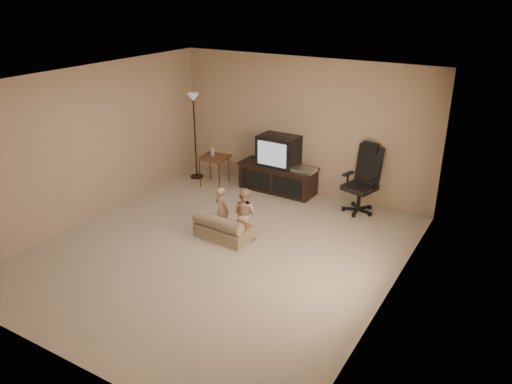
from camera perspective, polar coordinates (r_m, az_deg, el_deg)
floor at (r=7.48m, az=-4.29°, el=-6.65°), size 5.50×5.50×0.00m
room_shell at (r=6.87m, az=-4.65°, el=4.47°), size 5.50×5.50×5.50m
tv_stand at (r=9.39m, az=2.57°, el=2.69°), size 1.52×0.59×1.08m
office_chair at (r=8.73m, az=12.05°, el=0.49°), size 0.68×0.70×1.20m
side_table at (r=9.68m, az=-4.83°, el=3.94°), size 0.58×0.58×0.78m
floor_lamp at (r=9.93m, az=-7.09°, el=8.50°), size 0.27×0.27×1.72m
child_sofa at (r=7.71m, az=-3.84°, el=-4.23°), size 0.89×0.54×0.42m
toddler_left at (r=7.83m, az=-3.93°, el=-2.06°), size 0.32×0.27×0.77m
toddler_right at (r=7.61m, az=-1.35°, el=-2.49°), size 0.42×0.25×0.84m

